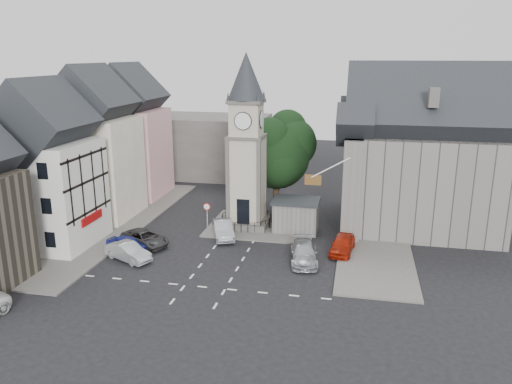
% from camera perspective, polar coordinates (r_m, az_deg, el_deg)
% --- Properties ---
extents(ground, '(120.00, 120.00, 0.00)m').
position_cam_1_polar(ground, '(41.13, -3.54, -7.48)').
color(ground, black).
rests_on(ground, ground).
extents(pavement_west, '(6.00, 30.00, 0.14)m').
position_cam_1_polar(pavement_west, '(50.74, -15.48, -3.43)').
color(pavement_west, '#595651').
rests_on(pavement_west, ground).
extents(pavement_east, '(6.00, 26.00, 0.14)m').
position_cam_1_polar(pavement_east, '(47.29, 13.33, -4.68)').
color(pavement_east, '#595651').
rests_on(pavement_east, ground).
extents(central_island, '(10.00, 8.00, 0.16)m').
position_cam_1_polar(central_island, '(48.05, 0.71, -3.91)').
color(central_island, '#595651').
rests_on(central_island, ground).
extents(road_markings, '(20.00, 8.00, 0.01)m').
position_cam_1_polar(road_markings, '(36.34, -5.86, -10.76)').
color(road_markings, silver).
rests_on(road_markings, ground).
extents(clock_tower, '(4.86, 4.86, 16.25)m').
position_cam_1_polar(clock_tower, '(46.31, -1.09, 5.65)').
color(clock_tower, '#4C4944').
rests_on(clock_tower, ground).
extents(stone_shelter, '(4.30, 3.30, 3.08)m').
position_cam_1_polar(stone_shelter, '(46.62, 4.58, -2.67)').
color(stone_shelter, slate).
rests_on(stone_shelter, ground).
extents(town_tree, '(7.20, 7.20, 10.80)m').
position_cam_1_polar(town_tree, '(50.97, 2.38, 5.23)').
color(town_tree, black).
rests_on(town_tree, ground).
extents(warning_sign_post, '(0.70, 0.19, 2.85)m').
position_cam_1_polar(warning_sign_post, '(46.18, -5.64, -2.24)').
color(warning_sign_post, black).
rests_on(warning_sign_post, ground).
extents(terrace_pink, '(8.10, 7.60, 12.80)m').
position_cam_1_polar(terrace_pink, '(59.20, -14.16, 5.82)').
color(terrace_pink, pink).
rests_on(terrace_pink, ground).
extents(terrace_cream, '(8.10, 7.60, 12.80)m').
position_cam_1_polar(terrace_cream, '(52.24, -17.94, 4.31)').
color(terrace_cream, beige).
rests_on(terrace_cream, ground).
extents(terrace_tudor, '(8.10, 7.60, 12.00)m').
position_cam_1_polar(terrace_tudor, '(45.71, -22.78, 1.82)').
color(terrace_tudor, silver).
rests_on(terrace_tudor, ground).
extents(backdrop_west, '(20.00, 10.00, 8.00)m').
position_cam_1_polar(backdrop_west, '(69.25, -7.10, 5.35)').
color(backdrop_west, '#4C4944').
rests_on(backdrop_west, ground).
extents(east_building, '(14.40, 11.40, 12.60)m').
position_cam_1_polar(east_building, '(48.77, 17.94, 3.17)').
color(east_building, slate).
rests_on(east_building, ground).
extents(east_boundary_wall, '(0.40, 16.00, 0.90)m').
position_cam_1_polar(east_boundary_wall, '(49.03, 10.05, -3.29)').
color(east_boundary_wall, slate).
rests_on(east_boundary_wall, ground).
extents(flagpole, '(3.68, 0.10, 2.74)m').
position_cam_1_polar(flagpole, '(41.54, 8.50, 2.76)').
color(flagpole, white).
rests_on(flagpole, ground).
extents(car_west_blue, '(4.01, 2.41, 1.28)m').
position_cam_1_polar(car_west_blue, '(43.46, -14.51, -5.77)').
color(car_west_blue, navy).
rests_on(car_west_blue, ground).
extents(car_west_silver, '(4.53, 3.15, 1.41)m').
position_cam_1_polar(car_west_silver, '(41.61, -14.41, -6.63)').
color(car_west_silver, '#ABAEB3').
rests_on(car_west_silver, ground).
extents(car_west_grey, '(5.18, 4.14, 1.31)m').
position_cam_1_polar(car_west_grey, '(44.37, -12.56, -5.18)').
color(car_west_grey, '#2E2E30').
rests_on(car_west_grey, ground).
extents(car_island_silver, '(3.25, 4.93, 1.54)m').
position_cam_1_polar(car_island_silver, '(45.25, -3.80, -4.26)').
color(car_island_silver, '#9DA0A5').
rests_on(car_island_silver, ground).
extents(car_island_east, '(2.78, 5.30, 1.47)m').
position_cam_1_polar(car_island_east, '(40.20, 5.50, -6.95)').
color(car_island_east, '#9B9FA3').
rests_on(car_island_east, ground).
extents(car_east_red, '(2.27, 4.54, 1.49)m').
position_cam_1_polar(car_east_red, '(42.34, 9.85, -5.91)').
color(car_east_red, '#9F1B08').
rests_on(car_east_red, ground).
extents(pedestrian, '(0.64, 0.43, 1.74)m').
position_cam_1_polar(pedestrian, '(47.80, 12.77, -3.40)').
color(pedestrian, '#C0B09F').
rests_on(pedestrian, ground).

